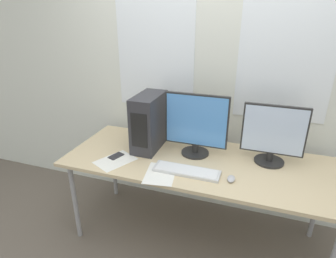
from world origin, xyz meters
TOP-DOWN VIEW (x-y plane):
  - wall_back at (0.00, 0.95)m, footprint 8.00×0.07m
  - desk at (0.00, 0.41)m, footprint 2.09×0.82m
  - pc_tower at (-0.45, 0.50)m, footprint 0.19×0.40m
  - monitor_main at (-0.05, 0.51)m, footprint 0.50×0.22m
  - monitor_right_near at (0.53, 0.56)m, footprint 0.46×0.22m
  - keyboard at (-0.04, 0.21)m, footprint 0.49×0.15m
  - mouse at (0.28, 0.21)m, footprint 0.05×0.09m
  - cell_phone at (-0.64, 0.25)m, footprint 0.10×0.14m
  - paper_sheet_left at (-0.21, 0.13)m, footprint 0.26×0.33m
  - paper_sheet_front at (-0.61, 0.19)m, footprint 0.32×0.36m

SIDE VIEW (x-z plane):
  - desk at x=0.00m, z-range 0.33..1.10m
  - paper_sheet_left at x=-0.21m, z-range 0.76..0.77m
  - paper_sheet_front at x=-0.61m, z-range 0.76..0.77m
  - cell_phone at x=-0.64m, z-range 0.76..0.77m
  - keyboard at x=-0.04m, z-range 0.76..0.79m
  - mouse at x=0.28m, z-range 0.76..0.79m
  - pc_tower at x=-0.45m, z-range 0.76..1.23m
  - monitor_right_near at x=0.53m, z-range 0.77..1.23m
  - monitor_main at x=-0.05m, z-range 0.77..1.28m
  - wall_back at x=0.00m, z-range 0.00..2.70m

